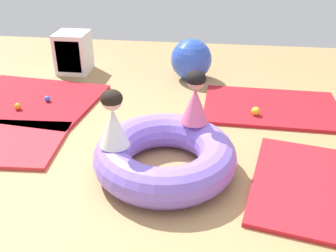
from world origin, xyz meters
The scene contains 11 objects.
ground_plane centered at (0.00, 0.00, 0.00)m, with size 8.00×8.00×0.00m, color tan.
gym_mat_far_left centered at (-1.71, 1.29, 0.02)m, with size 1.60×1.27×0.04m, color #B21923.
gym_mat_far_right centered at (1.17, 1.46, 0.02)m, with size 1.53×1.02×0.04m, color #B21923.
inflatable_cushion centered at (0.11, 0.07, 0.16)m, with size 1.23×1.23×0.32m, color #8466E0.
child_in_pink centered at (0.33, 0.42, 0.56)m, with size 0.33×0.33×0.49m.
child_in_white centered at (-0.28, -0.06, 0.56)m, with size 0.35×0.35×0.48m.
play_ball_yellow centered at (0.96, 1.20, 0.09)m, with size 0.09×0.09×0.09m, color yellow.
play_ball_orange centered at (-1.69, 1.00, 0.08)m, with size 0.08×0.08×0.08m, color orange.
play_ball_blue centered at (-1.45, 1.25, 0.07)m, with size 0.07×0.07×0.07m, color blue.
exercise_ball_large centered at (0.17, 2.29, 0.28)m, with size 0.55×0.55×0.55m, color blue.
storage_cube centered at (-1.50, 2.36, 0.28)m, with size 0.44×0.44×0.56m.
Camera 1 is at (0.48, -2.67, 1.96)m, focal length 41.17 mm.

